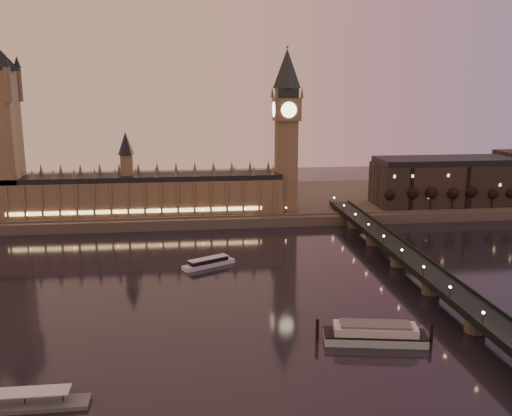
{
  "coord_description": "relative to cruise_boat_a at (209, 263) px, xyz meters",
  "views": [
    {
      "loc": [
        -8.86,
        -235.97,
        87.05
      ],
      "look_at": [
        24.16,
        35.0,
        27.12
      ],
      "focal_mm": 40.0,
      "sensor_mm": 36.0,
      "label": 1
    }
  ],
  "objects": [
    {
      "name": "ground",
      "position": [
        -0.24,
        -29.16,
        -1.89
      ],
      "size": [
        700.0,
        700.0,
        0.0
      ],
      "primitive_type": "plane",
      "color": "black",
      "rests_on": "ground"
    },
    {
      "name": "far_embankment",
      "position": [
        29.76,
        135.84,
        1.11
      ],
      "size": [
        560.0,
        130.0,
        6.0
      ],
      "primitive_type": "cube",
      "color": "#423D35",
      "rests_on": "ground"
    },
    {
      "name": "palace_of_westminster",
      "position": [
        -40.37,
        91.83,
        19.82
      ],
      "size": [
        180.0,
        26.62,
        52.0
      ],
      "color": "brown",
      "rests_on": "ground"
    },
    {
      "name": "big_ben",
      "position": [
        53.75,
        91.83,
        62.06
      ],
      "size": [
        17.68,
        17.68,
        104.0
      ],
      "color": "brown",
      "rests_on": "ground"
    },
    {
      "name": "westminster_bridge",
      "position": [
        91.37,
        -29.16,
        3.63
      ],
      "size": [
        13.2,
        260.0,
        15.3
      ],
      "color": "black",
      "rests_on": "ground"
    },
    {
      "name": "city_block",
      "position": [
        194.7,
        101.77,
        20.35
      ],
      "size": [
        155.0,
        45.0,
        34.0
      ],
      "color": "black",
      "rests_on": "ground"
    },
    {
      "name": "bare_tree_0",
      "position": [
        119.5,
        79.84,
        14.53
      ],
      "size": [
        6.85,
        6.85,
        13.93
      ],
      "color": "black",
      "rests_on": "ground"
    },
    {
      "name": "bare_tree_1",
      "position": [
        133.1,
        79.84,
        14.53
      ],
      "size": [
        6.85,
        6.85,
        13.93
      ],
      "color": "black",
      "rests_on": "ground"
    },
    {
      "name": "bare_tree_2",
      "position": [
        146.69,
        79.84,
        14.53
      ],
      "size": [
        6.85,
        6.85,
        13.93
      ],
      "color": "black",
      "rests_on": "ground"
    },
    {
      "name": "bare_tree_3",
      "position": [
        160.29,
        79.84,
        14.53
      ],
      "size": [
        6.85,
        6.85,
        13.93
      ],
      "color": "black",
      "rests_on": "ground"
    },
    {
      "name": "bare_tree_4",
      "position": [
        173.88,
        79.84,
        14.53
      ],
      "size": [
        6.85,
        6.85,
        13.93
      ],
      "color": "black",
      "rests_on": "ground"
    },
    {
      "name": "bare_tree_5",
      "position": [
        187.48,
        79.84,
        14.53
      ],
      "size": [
        6.85,
        6.85,
        13.93
      ],
      "color": "black",
      "rests_on": "ground"
    },
    {
      "name": "bare_tree_6",
      "position": [
        201.08,
        79.84,
        14.53
      ],
      "size": [
        6.85,
        6.85,
        13.93
      ],
      "color": "black",
      "rests_on": "ground"
    },
    {
      "name": "cruise_boat_a",
      "position": [
        0.0,
        0.0,
        0.0
      ],
      "size": [
        26.28,
        17.96,
        4.29
      ],
      "rotation": [
        0.0,
        0.0,
        0.5
      ],
      "color": "silver",
      "rests_on": "ground"
    },
    {
      "name": "moored_barge",
      "position": [
        53.37,
        -90.0,
        1.22
      ],
      "size": [
        39.5,
        15.9,
        7.36
      ],
      "rotation": [
        0.0,
        0.0,
        -0.18
      ],
      "color": "#9BB8C6",
      "rests_on": "ground"
    },
    {
      "name": "pontoon_pier",
      "position": [
        -59.29,
        -117.54,
        -0.66
      ],
      "size": [
        42.75,
        7.12,
        11.4
      ],
      "color": "#595B5E",
      "rests_on": "ground"
    }
  ]
}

